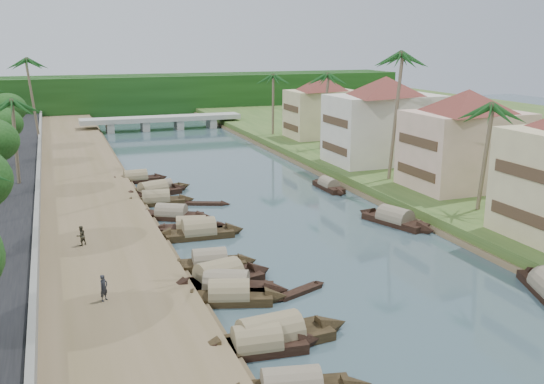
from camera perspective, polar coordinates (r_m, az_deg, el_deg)
name	(u,v)px	position (r m, az deg, el deg)	size (l,w,h in m)	color
ground	(347,271)	(42.68, 7.08, -7.37)	(220.00, 220.00, 0.00)	#394F55
left_bank	(88,212)	(57.30, -16.94, -1.84)	(10.00, 180.00, 0.80)	brown
right_bank	(419,180)	(68.36, 13.70, 1.09)	(16.00, 180.00, 1.20)	#345220
retaining_wall	(37,206)	(57.03, -21.21, -1.28)	(0.40, 180.00, 1.10)	slate
treeline	(139,94)	(136.94, -12.45, 8.99)	(120.00, 14.00, 8.00)	#12330E
bridge	(162,120)	(109.65, -10.33, 6.67)	(28.00, 4.00, 2.40)	#9FA096
building_mid	(465,138)	(63.14, 17.75, 4.88)	(14.11, 14.11, 9.70)	beige
building_far	(384,119)	(74.03, 10.53, 6.79)	(15.59, 15.59, 10.20)	silver
building_distant	(322,106)	(92.16, 4.71, 8.07)	(12.62, 12.62, 9.20)	beige
sampan_1	(257,345)	(31.97, -1.44, -14.19)	(7.30, 2.31, 2.15)	black
sampan_2	(270,337)	(32.66, -0.17, -13.52)	(9.63, 2.64, 2.47)	black
sampan_3	(226,287)	(38.83, -4.31, -8.88)	(8.10, 5.02, 2.20)	black
sampan_4	(229,296)	(37.50, -4.04, -9.75)	(7.47, 3.69, 2.10)	black
sampan_5	(219,279)	(39.96, -5.02, -8.20)	(8.39, 3.82, 2.56)	black
sampan_6	(210,263)	(42.84, -5.89, -6.67)	(7.07, 2.38, 2.09)	black
sampan_7	(191,227)	(50.88, -7.61, -3.33)	(7.34, 2.99, 1.95)	black
sampan_8	(199,232)	(49.55, -6.89, -3.77)	(7.82, 2.36, 2.37)	black
sampan_9	(171,215)	(54.83, -9.44, -2.11)	(7.50, 5.07, 1.99)	black
sampan_10	(156,201)	(59.80, -10.86, -0.80)	(7.80, 2.42, 2.13)	black
sampan_11	(153,192)	(63.22, -11.11, 0.01)	(8.07, 4.13, 2.27)	black
sampan_12	(160,188)	(64.80, -10.50, 0.37)	(7.22, 2.77, 1.76)	black
sampan_13	(136,179)	(69.61, -12.72, 1.22)	(7.46, 1.96, 2.05)	black
sampan_15	(395,220)	(53.62, 11.50, -2.57)	(4.47, 8.48, 2.25)	black
sampan_16	(329,186)	(64.95, 5.35, 0.58)	(1.61, 7.09, 1.79)	black
canoe_1	(300,292)	(38.83, 2.66, -9.37)	(4.48, 2.40, 0.73)	black
canoe_2	(204,204)	(59.12, -6.39, -1.11)	(5.09, 2.66, 0.75)	black
palm_1	(488,108)	(54.24, 19.62, 7.44)	(3.20, 3.20, 10.56)	brown
palm_2	(396,57)	(64.11, 11.61, 12.32)	(3.20, 3.20, 14.55)	brown
palm_3	(323,76)	(81.96, 4.87, 10.80)	(3.20, 3.20, 11.43)	brown
palm_6	(11,103)	(65.45, -23.35, 7.71)	(3.20, 3.20, 9.86)	brown
palm_7	(273,77)	(94.15, 0.09, 10.80)	(3.20, 3.20, 10.62)	brown
palm_8	(31,61)	(96.01, -21.77, 11.34)	(3.20, 3.20, 12.95)	brown
tree_5	(5,111)	(86.88, -23.85, 7.02)	(4.77, 4.77, 7.23)	#4A392A
tree_6	(403,117)	(79.89, 12.25, 6.88)	(4.32, 4.32, 6.57)	#4A392A
person_near	(104,288)	(36.89, -15.55, -8.68)	(0.58, 0.38, 1.59)	#212228
person_far	(81,236)	(46.91, -17.54, -3.94)	(0.72, 0.56, 1.49)	#373527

